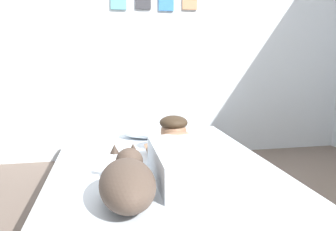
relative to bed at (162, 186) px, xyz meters
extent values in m
cube|color=silver|center=(0.14, 1.26, 1.08)|extent=(4.17, 0.10, 2.50)
cube|color=#59A5B2|center=(-0.21, 1.20, 1.37)|extent=(0.15, 0.02, 0.15)
cube|color=#333338|center=(0.03, 1.20, 1.38)|extent=(0.15, 0.02, 0.15)
cube|color=#3372B2|center=(0.25, 1.20, 1.37)|extent=(0.15, 0.02, 0.15)
cube|color=tan|center=(0.49, 1.20, 1.39)|extent=(0.15, 0.02, 0.15)
cube|color=#4C4742|center=(0.00, 0.00, -0.10)|extent=(1.42, 2.04, 0.13)
cube|color=silver|center=(0.00, 0.00, 0.07)|extent=(1.38, 1.98, 0.21)
ellipsoid|color=silver|center=(0.04, 0.66, 0.23)|extent=(0.52, 0.32, 0.11)
cube|color=silver|center=(0.12, -0.32, 0.26)|extent=(0.42, 0.64, 0.18)
ellipsoid|color=#8C664C|center=(0.12, 0.02, 0.28)|extent=(0.32, 0.20, 0.16)
sphere|color=#8C664C|center=(0.12, 0.18, 0.32)|extent=(0.19, 0.19, 0.19)
ellipsoid|color=#332619|center=(0.12, 0.18, 0.39)|extent=(0.20, 0.20, 0.10)
cylinder|color=#8C664C|center=(0.02, 0.16, 0.25)|extent=(0.23, 0.07, 0.14)
cylinder|color=#8C664C|center=(0.22, 0.16, 0.25)|extent=(0.23, 0.07, 0.14)
ellipsoid|color=#4C3D33|center=(-0.26, -0.58, 0.27)|extent=(0.26, 0.48, 0.20)
sphere|color=#4C3D33|center=(-0.23, -0.32, 0.29)|extent=(0.15, 0.15, 0.15)
cone|color=#3D3028|center=(-0.31, -0.30, 0.36)|extent=(0.05, 0.05, 0.05)
cone|color=#3D3028|center=(-0.21, -0.30, 0.36)|extent=(0.05, 0.05, 0.05)
cylinder|color=white|center=(0.17, 0.52, 0.21)|extent=(0.09, 0.09, 0.07)
torus|color=white|center=(0.23, 0.52, 0.21)|extent=(0.05, 0.01, 0.05)
cube|color=black|center=(0.29, -0.15, 0.18)|extent=(0.07, 0.14, 0.01)
camera|label=1|loc=(-0.33, -1.97, 0.85)|focal=33.83mm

